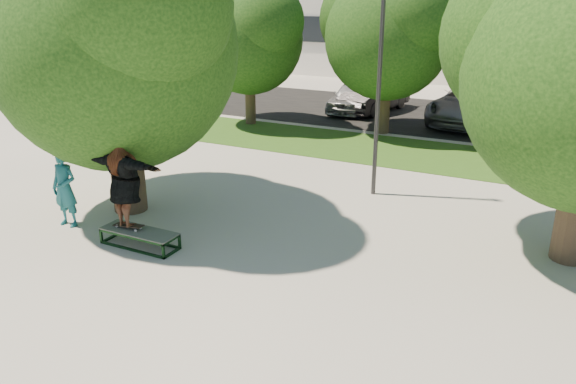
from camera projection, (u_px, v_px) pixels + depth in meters
The scene contains 14 objects.
ground at pixel (251, 258), 11.92m from camera, with size 120.00×120.00×0.00m, color gray.
grass_strip at pixel (415, 154), 19.46m from camera, with size 30.00×4.00×0.02m, color #2A4F16.
asphalt_strip at pixel (431, 116), 25.34m from camera, with size 40.00×8.00×0.01m, color black.
tree_left at pixel (113, 33), 13.17m from camera, with size 6.96×5.95×7.12m.
bg_tree_left at pixel (248, 33), 22.74m from camera, with size 5.28×4.51×5.77m.
bg_tree_mid at pixel (387, 28), 21.15m from camera, with size 5.76×4.92×6.24m.
bg_tree_right at pixel (542, 50), 18.55m from camera, with size 5.04×4.31×5.43m.
lamppost at pixel (379, 80), 14.62m from camera, with size 0.25×0.15×6.11m.
grind_box at pixel (140, 238), 12.41m from camera, with size 1.80×0.60×0.38m.
skater_rig at pixel (124, 185), 12.13m from camera, with size 2.35×0.75×1.96m.
bystander at pixel (65, 188), 13.28m from camera, with size 0.69×0.45×1.89m, color #1B5F68.
car_silver_a at pixel (354, 96), 26.10m from camera, with size 1.66×4.14×1.41m, color #9FA0A4.
car_dark at pixel (374, 96), 26.06m from camera, with size 1.57×4.50×1.48m, color black.
car_grey at pixel (472, 104), 23.80m from camera, with size 2.73×5.93×1.65m, color #5D5E62.
Camera 1 is at (5.56, -9.22, 5.36)m, focal length 35.00 mm.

